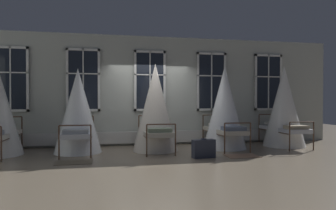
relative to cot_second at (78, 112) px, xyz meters
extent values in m
plane|color=gray|center=(2.06, -0.23, -1.09)|extent=(22.69, 22.69, 0.00)
cube|color=#B2B7AD|center=(2.06, 1.10, 0.62)|extent=(12.34, 0.10, 3.40)
cube|color=black|center=(-1.96, 0.99, 0.92)|extent=(0.99, 0.02, 1.88)
cube|color=silver|center=(-1.96, 0.99, 0.01)|extent=(0.99, 0.06, 0.07)
cube|color=silver|center=(-1.96, 0.99, 1.82)|extent=(0.99, 0.06, 0.07)
cube|color=silver|center=(-1.50, 0.99, 0.92)|extent=(0.07, 0.06, 1.88)
cube|color=silver|center=(-1.96, 0.99, 0.92)|extent=(0.04, 0.06, 1.88)
cube|color=silver|center=(-1.96, 0.99, 1.11)|extent=(0.99, 0.06, 0.04)
cube|color=black|center=(0.05, 0.99, 0.92)|extent=(0.99, 0.02, 1.88)
cube|color=silver|center=(0.05, 0.99, 0.01)|extent=(0.99, 0.06, 0.07)
cube|color=silver|center=(0.05, 0.99, 1.82)|extent=(0.99, 0.06, 0.07)
cube|color=silver|center=(-0.41, 0.99, 0.92)|extent=(0.07, 0.06, 1.88)
cube|color=silver|center=(0.51, 0.99, 0.92)|extent=(0.07, 0.06, 1.88)
cube|color=silver|center=(0.05, 0.99, 0.92)|extent=(0.04, 0.06, 1.88)
cube|color=silver|center=(0.05, 0.99, 1.11)|extent=(0.99, 0.06, 0.04)
cube|color=black|center=(2.06, 0.99, 0.92)|extent=(0.99, 0.02, 1.88)
cube|color=silver|center=(2.06, 0.99, 0.01)|extent=(0.99, 0.06, 0.07)
cube|color=silver|center=(2.06, 0.99, 1.82)|extent=(0.99, 0.06, 0.07)
cube|color=silver|center=(1.60, 0.99, 0.92)|extent=(0.07, 0.06, 1.88)
cube|color=silver|center=(2.52, 0.99, 0.92)|extent=(0.07, 0.06, 1.88)
cube|color=silver|center=(2.06, 0.99, 0.92)|extent=(0.04, 0.06, 1.88)
cube|color=silver|center=(2.06, 0.99, 1.11)|extent=(0.99, 0.06, 0.04)
cube|color=black|center=(4.07, 0.99, 0.92)|extent=(0.99, 0.02, 1.88)
cube|color=silver|center=(4.07, 0.99, 0.01)|extent=(0.99, 0.06, 0.07)
cube|color=silver|center=(4.07, 0.99, 1.82)|extent=(0.99, 0.06, 0.07)
cube|color=silver|center=(3.61, 0.99, 0.92)|extent=(0.07, 0.06, 1.88)
cube|color=silver|center=(4.53, 0.99, 0.92)|extent=(0.07, 0.06, 1.88)
cube|color=silver|center=(4.07, 0.99, 0.92)|extent=(0.04, 0.06, 1.88)
cube|color=silver|center=(4.07, 0.99, 1.11)|extent=(0.99, 0.06, 0.04)
cube|color=black|center=(6.09, 0.99, 0.92)|extent=(0.99, 0.02, 1.88)
cube|color=silver|center=(6.09, 0.99, 0.01)|extent=(0.99, 0.06, 0.07)
cube|color=silver|center=(6.09, 0.99, 1.82)|extent=(0.99, 0.06, 0.07)
cube|color=silver|center=(5.63, 0.99, 0.92)|extent=(0.07, 0.06, 1.88)
cube|color=silver|center=(6.55, 0.99, 0.92)|extent=(0.07, 0.06, 1.88)
cube|color=silver|center=(6.09, 0.99, 0.92)|extent=(0.04, 0.06, 1.88)
cube|color=silver|center=(6.09, 0.99, 1.11)|extent=(0.99, 0.06, 0.04)
cube|color=silver|center=(2.06, 0.97, -0.84)|extent=(8.65, 0.10, 0.36)
cylinder|color=#4C3323|center=(-1.63, 0.86, -0.62)|extent=(0.04, 0.04, 0.93)
cylinder|color=#4C3323|center=(-1.58, -0.92, -0.69)|extent=(0.04, 0.04, 0.80)
cylinder|color=#4C3323|center=(-1.61, -0.03, -0.63)|extent=(0.08, 1.78, 0.03)
cylinder|color=#4C3323|center=(-2.00, 0.85, -0.16)|extent=(0.73, 0.05, 0.03)
ellipsoid|color=silver|center=(-1.99, 0.61, -0.44)|extent=(0.58, 0.42, 0.14)
cylinder|color=#4C3323|center=(-0.39, 0.88, -0.62)|extent=(0.04, 0.04, 0.93)
cylinder|color=#4C3323|center=(0.34, 0.90, -0.62)|extent=(0.04, 0.04, 0.93)
cylinder|color=#4C3323|center=(-0.34, -0.90, -0.69)|extent=(0.04, 0.04, 0.80)
cylinder|color=#4C3323|center=(0.39, -0.88, -0.69)|extent=(0.04, 0.04, 0.80)
cylinder|color=#4C3323|center=(-0.36, -0.01, -0.63)|extent=(0.08, 1.78, 0.03)
cylinder|color=#4C3323|center=(0.36, 0.01, -0.63)|extent=(0.08, 1.78, 0.03)
cylinder|color=#4C3323|center=(-0.02, 0.89, -0.16)|extent=(0.73, 0.05, 0.03)
cylinder|color=#4C3323|center=(0.02, -0.89, -0.29)|extent=(0.73, 0.05, 0.03)
cube|color=silver|center=(0.00, 0.00, -0.57)|extent=(0.80, 1.82, 0.12)
ellipsoid|color=beige|center=(-0.02, 0.65, -0.44)|extent=(0.58, 0.42, 0.14)
cube|color=#8C939E|center=(0.02, -0.63, -0.46)|extent=(0.62, 0.38, 0.10)
cone|color=white|center=(0.00, 0.00, 0.03)|extent=(1.25, 1.25, 2.24)
cylinder|color=#4C3323|center=(1.69, 0.81, -0.62)|extent=(0.04, 0.04, 0.93)
cylinder|color=#4C3323|center=(2.42, 0.82, -0.62)|extent=(0.04, 0.04, 0.93)
cylinder|color=#4C3323|center=(1.73, -0.97, -0.69)|extent=(0.04, 0.04, 0.80)
cylinder|color=#4C3323|center=(2.45, -0.95, -0.69)|extent=(0.04, 0.04, 0.80)
cylinder|color=#4C3323|center=(1.71, -0.08, -0.63)|extent=(0.06, 1.78, 0.03)
cylinder|color=#4C3323|center=(2.44, -0.07, -0.63)|extent=(0.06, 1.78, 0.03)
cylinder|color=#4C3323|center=(2.06, 0.82, -0.16)|extent=(0.73, 0.04, 0.03)
cylinder|color=#4C3323|center=(2.09, -0.96, -0.29)|extent=(0.73, 0.04, 0.03)
cube|color=#B7B2A3|center=(2.07, -0.07, -0.57)|extent=(0.78, 1.81, 0.12)
ellipsoid|color=silver|center=(2.06, 0.58, -0.44)|extent=(0.57, 0.41, 0.14)
cube|color=slate|center=(2.08, -0.70, -0.46)|extent=(0.61, 0.37, 0.10)
cone|color=silver|center=(2.07, -0.07, 0.12)|extent=(1.25, 1.25, 2.41)
cylinder|color=#4C3323|center=(3.75, 0.85, -0.62)|extent=(0.04, 0.04, 0.93)
cylinder|color=#4C3323|center=(4.47, 0.86, -0.62)|extent=(0.04, 0.04, 0.93)
cylinder|color=#4C3323|center=(3.77, -0.93, -0.69)|extent=(0.04, 0.04, 0.80)
cylinder|color=#4C3323|center=(4.49, -0.92, -0.69)|extent=(0.04, 0.04, 0.80)
cylinder|color=#4C3323|center=(3.76, -0.04, -0.63)|extent=(0.05, 1.78, 0.03)
cylinder|color=#4C3323|center=(4.48, -0.03, -0.63)|extent=(0.05, 1.78, 0.03)
cylinder|color=#4C3323|center=(4.11, 0.85, -0.16)|extent=(0.73, 0.04, 0.03)
cylinder|color=#4C3323|center=(4.13, -0.92, -0.29)|extent=(0.73, 0.04, 0.03)
cube|color=#B7B2A3|center=(4.12, -0.04, -0.57)|extent=(0.77, 1.80, 0.12)
ellipsoid|color=#B7B2A3|center=(4.11, 0.61, -0.44)|extent=(0.57, 0.41, 0.14)
cube|color=slate|center=(4.13, -0.66, -0.46)|extent=(0.61, 0.37, 0.10)
cone|color=white|center=(4.12, -0.04, 0.11)|extent=(1.25, 1.25, 2.39)
cylinder|color=#4C3323|center=(5.71, 0.91, -0.62)|extent=(0.04, 0.04, 0.93)
cylinder|color=#4C3323|center=(6.44, 0.90, -0.62)|extent=(0.04, 0.04, 0.93)
cylinder|color=#4C3323|center=(5.68, -0.86, -0.69)|extent=(0.04, 0.04, 0.80)
cylinder|color=#4C3323|center=(6.41, -0.88, -0.69)|extent=(0.04, 0.04, 0.80)
cylinder|color=#4C3323|center=(5.70, 0.03, -0.63)|extent=(0.06, 1.78, 0.03)
cylinder|color=#4C3323|center=(6.42, 0.01, -0.63)|extent=(0.06, 1.78, 0.03)
cylinder|color=#4C3323|center=(6.08, 0.91, -0.16)|extent=(0.73, 0.05, 0.03)
cylinder|color=#4C3323|center=(6.04, -0.87, -0.29)|extent=(0.73, 0.05, 0.03)
cube|color=silver|center=(6.06, 0.02, -0.57)|extent=(0.78, 1.81, 0.12)
ellipsoid|color=#B7B2A3|center=(6.07, 0.67, -0.44)|extent=(0.57, 0.41, 0.14)
cube|color=tan|center=(6.05, -0.61, -0.46)|extent=(0.61, 0.37, 0.10)
cone|color=white|center=(6.06, 0.02, 0.14)|extent=(1.25, 1.25, 2.44)
cube|color=brown|center=(0.05, -1.31, -1.08)|extent=(0.81, 0.58, 0.01)
cube|color=brown|center=(4.07, -1.31, -1.08)|extent=(0.81, 0.58, 0.01)
cube|color=#2D3342|center=(3.07, -1.33, -0.87)|extent=(0.58, 0.28, 0.44)
cube|color=tan|center=(3.05, -1.23, -0.87)|extent=(0.50, 0.08, 0.03)
torus|color=#2D3342|center=(3.07, -1.33, -0.63)|extent=(0.16, 0.16, 0.02)
camera|label=1|loc=(0.87, -8.19, 0.29)|focal=31.67mm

